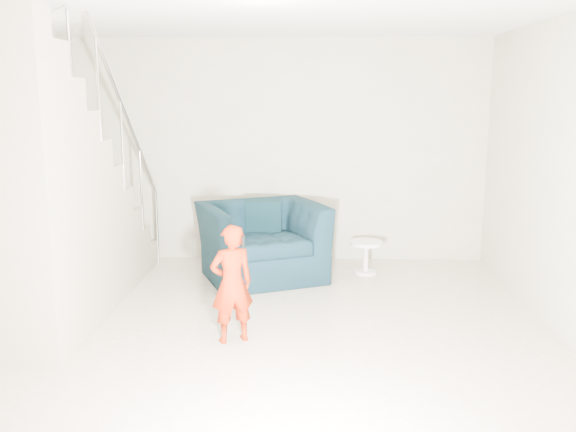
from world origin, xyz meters
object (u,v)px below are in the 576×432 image
object	(u,v)px
staircase	(45,218)
armchair	(262,241)
side_table	(366,252)
toddler	(232,284)

from	to	relation	value
staircase	armchair	bearing A→B (deg)	36.81
armchair	side_table	bearing A→B (deg)	-13.22
toddler	staircase	xyz separation A→B (m)	(-1.73, 0.46, 0.45)
toddler	side_table	world-z (taller)	toddler
toddler	side_table	bearing A→B (deg)	-147.05
toddler	armchair	bearing A→B (deg)	-117.98
side_table	staircase	distance (m)	3.47
armchair	staircase	size ratio (longest dim) A/B	0.36
side_table	staircase	xyz separation A→B (m)	(-3.01, -1.57, 0.69)
toddler	side_table	xyz separation A→B (m)	(1.28, 2.03, -0.24)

